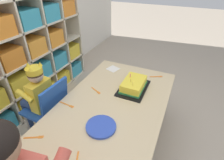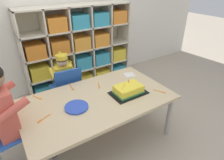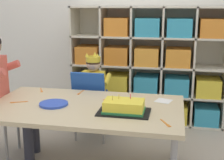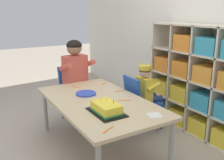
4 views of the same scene
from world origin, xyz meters
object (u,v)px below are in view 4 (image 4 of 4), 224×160
at_px(birthday_cake_on_tray, 106,109).
at_px(child_with_crown, 147,88).
at_px(adult_helper_seated, 78,72).
at_px(classroom_chair_adult_side, 74,86).
at_px(fork_beside_plate_stack, 123,100).
at_px(fork_near_child_seat, 120,91).
at_px(classroom_chair_blue, 139,100).
at_px(fork_scattered_mid_table, 104,83).
at_px(paper_plate_stack, 86,94).
at_px(fork_near_cake_tray, 76,87).
at_px(activity_table, 99,104).
at_px(fork_at_table_front_edge, 108,130).

bearing_deg(birthday_cake_on_tray, child_with_crown, 117.81).
height_order(child_with_crown, adult_helper_seated, adult_helper_seated).
height_order(classroom_chair_adult_side, fork_beside_plate_stack, classroom_chair_adult_side).
bearing_deg(fork_near_child_seat, classroom_chair_adult_side, 113.51).
bearing_deg(classroom_chair_blue, adult_helper_seated, 39.59).
height_order(fork_scattered_mid_table, fork_beside_plate_stack, same).
bearing_deg(paper_plate_stack, fork_near_cake_tray, 178.67).
xyz_separation_m(activity_table, child_with_crown, (-0.10, 0.71, 0.03)).
xyz_separation_m(classroom_chair_blue, child_with_crown, (0.00, 0.12, 0.12)).
xyz_separation_m(activity_table, adult_helper_seated, (-0.76, 0.10, 0.16)).
bearing_deg(fork_near_child_seat, classroom_chair_blue, -2.01).
xyz_separation_m(fork_near_cake_tray, fork_scattered_mid_table, (0.04, 0.36, 0.00)).
xyz_separation_m(activity_table, birthday_cake_on_tray, (0.32, -0.09, 0.08)).
height_order(child_with_crown, classroom_chair_adult_side, child_with_crown).
distance_m(classroom_chair_blue, birthday_cake_on_tray, 0.82).
bearing_deg(paper_plate_stack, classroom_chair_adult_side, 169.77).
distance_m(classroom_chair_blue, fork_beside_plate_stack, 0.47).
distance_m(child_with_crown, fork_beside_plate_stack, 0.55).
xyz_separation_m(birthday_cake_on_tray, fork_beside_plate_stack, (-0.18, 0.30, -0.04)).
height_order(adult_helper_seated, fork_at_table_front_edge, adult_helper_seated).
xyz_separation_m(activity_table, classroom_chair_adult_side, (-0.87, 0.08, -0.05)).
height_order(classroom_chair_adult_side, paper_plate_stack, classroom_chair_adult_side).
height_order(birthday_cake_on_tray, fork_scattered_mid_table, birthday_cake_on_tray).
bearing_deg(child_with_crown, activity_table, 100.85).
distance_m(classroom_chair_adult_side, fork_beside_plate_stack, 1.02).
xyz_separation_m(classroom_chair_blue, fork_at_table_front_edge, (0.73, -0.84, 0.14)).
relative_size(activity_table, fork_near_cake_tray, 11.47).
relative_size(adult_helper_seated, fork_near_child_seat, 7.27).
relative_size(child_with_crown, fork_near_cake_tray, 6.54).
relative_size(birthday_cake_on_tray, fork_beside_plate_stack, 3.01).
height_order(classroom_chair_adult_side, fork_at_table_front_edge, classroom_chair_adult_side).
bearing_deg(adult_helper_seated, fork_beside_plate_stack, -91.65).
bearing_deg(fork_near_child_seat, fork_near_cake_tray, 136.15).
bearing_deg(fork_beside_plate_stack, activity_table, 172.27).
bearing_deg(paper_plate_stack, activity_table, 7.69).
xyz_separation_m(activity_table, fork_at_table_front_edge, (0.62, -0.25, 0.04)).
relative_size(fork_scattered_mid_table, fork_near_child_seat, 0.84).
xyz_separation_m(child_with_crown, fork_beside_plate_stack, (0.24, -0.50, 0.02)).
bearing_deg(fork_near_cake_tray, fork_scattered_mid_table, 59.64).
bearing_deg(paper_plate_stack, birthday_cake_on_tray, -6.12).
xyz_separation_m(activity_table, fork_near_child_seat, (-0.14, 0.34, 0.04)).
distance_m(birthday_cake_on_tray, paper_plate_stack, 0.56).
relative_size(activity_table, paper_plate_stack, 6.75).
distance_m(adult_helper_seated, fork_near_cake_tray, 0.28).
relative_size(activity_table, classroom_chair_blue, 2.14).
bearing_deg(fork_scattered_mid_table, birthday_cake_on_tray, -145.95).
xyz_separation_m(paper_plate_stack, fork_near_cake_tray, (-0.30, 0.01, -0.01)).
xyz_separation_m(classroom_chair_adult_side, fork_scattered_mid_table, (0.37, 0.25, 0.09)).
bearing_deg(activity_table, birthday_cake_on_tray, -16.08).
bearing_deg(fork_scattered_mid_table, paper_plate_stack, -172.79).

